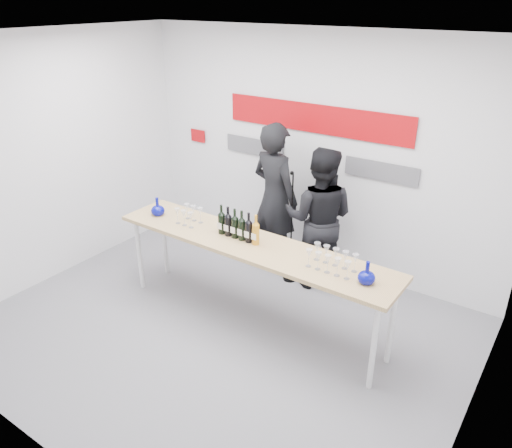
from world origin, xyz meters
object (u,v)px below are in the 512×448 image
at_px(presenter_right, 319,219).
at_px(mic_stand, 291,248).
at_px(tasting_table, 251,249).
at_px(presenter_left, 275,198).

distance_m(presenter_right, mic_stand, 0.55).
height_order(tasting_table, presenter_left, presenter_left).
height_order(tasting_table, presenter_right, presenter_right).
xyz_separation_m(presenter_right, mic_stand, (-0.30, -0.13, -0.43)).
height_order(tasting_table, mic_stand, mic_stand).
height_order(presenter_left, mic_stand, presenter_left).
relative_size(presenter_right, mic_stand, 1.20).
xyz_separation_m(tasting_table, mic_stand, (-0.10, 1.00, -0.45)).
bearing_deg(mic_stand, tasting_table, -101.62).
bearing_deg(presenter_right, tasting_table, 61.14).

